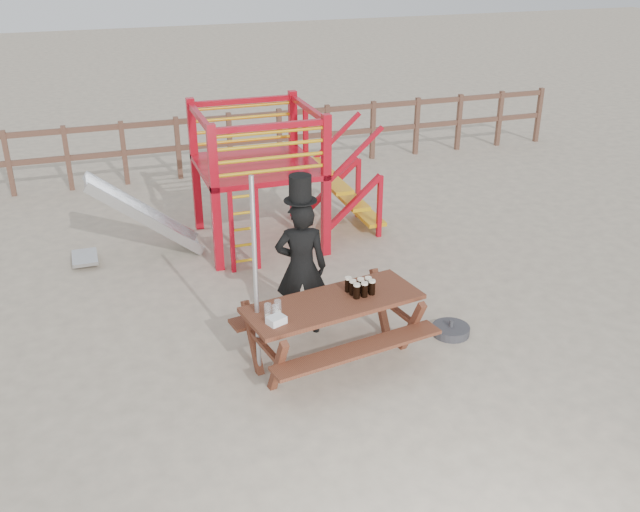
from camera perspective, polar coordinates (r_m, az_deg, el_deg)
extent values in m
plane|color=#BFAE95|center=(8.00, 0.36, -8.78)|extent=(60.00, 60.00, 0.00)
cube|color=brown|center=(13.87, -9.38, 10.70)|extent=(15.00, 0.06, 0.10)
cube|color=brown|center=(14.00, -9.24, 8.70)|extent=(15.00, 0.06, 0.10)
cube|color=brown|center=(13.88, -23.66, 6.78)|extent=(0.09, 0.09, 1.20)
cube|color=brown|center=(13.83, -19.54, 7.38)|extent=(0.09, 0.09, 1.20)
cube|color=brown|center=(13.84, -15.40, 7.94)|extent=(0.09, 0.09, 1.20)
cube|color=brown|center=(13.93, -11.28, 8.46)|extent=(0.09, 0.09, 1.20)
cube|color=brown|center=(14.08, -7.22, 8.93)|extent=(0.09, 0.09, 1.20)
cube|color=brown|center=(14.31, -3.26, 9.34)|extent=(0.09, 0.09, 1.20)
cube|color=brown|center=(14.60, 0.57, 9.70)|extent=(0.09, 0.09, 1.20)
cube|color=brown|center=(14.95, 4.24, 10.00)|extent=(0.09, 0.09, 1.20)
cube|color=brown|center=(15.36, 7.74, 10.25)|extent=(0.09, 0.09, 1.20)
cube|color=brown|center=(15.82, 11.05, 10.45)|extent=(0.09, 0.09, 1.20)
cube|color=brown|center=(16.34, 14.16, 10.61)|extent=(0.09, 0.09, 1.20)
cube|color=brown|center=(16.89, 17.08, 10.73)|extent=(0.09, 0.09, 1.20)
cube|color=#B80C1C|center=(9.82, -8.37, 4.48)|extent=(0.12, 0.12, 2.10)
cube|color=#B80C1C|center=(10.21, 0.49, 5.54)|extent=(0.12, 0.12, 2.10)
cube|color=#B80C1C|center=(11.32, -9.97, 7.13)|extent=(0.12, 0.12, 2.10)
cube|color=#B80C1C|center=(11.65, -2.14, 8.01)|extent=(0.12, 0.12, 2.10)
cube|color=#B80C1C|center=(10.67, -5.03, 7.17)|extent=(1.72, 1.72, 0.08)
cube|color=#B80C1C|center=(9.70, -4.02, 10.31)|extent=(1.60, 0.08, 0.08)
cube|color=#B80C1C|center=(11.21, -6.23, 12.23)|extent=(1.60, 0.08, 0.08)
cube|color=#B80C1C|center=(10.30, -9.59, 10.90)|extent=(0.08, 1.60, 0.08)
cube|color=#B80C1C|center=(10.67, -0.94, 11.72)|extent=(0.08, 1.60, 0.08)
cylinder|color=gold|center=(9.88, -3.91, 6.83)|extent=(1.50, 0.05, 0.05)
cylinder|color=gold|center=(11.37, -6.08, 9.19)|extent=(1.50, 0.05, 0.05)
cylinder|color=gold|center=(9.82, -3.94, 7.83)|extent=(1.50, 0.05, 0.05)
cylinder|color=gold|center=(11.32, -6.12, 10.06)|extent=(1.50, 0.05, 0.05)
cylinder|color=gold|center=(9.77, -3.98, 8.84)|extent=(1.50, 0.05, 0.05)
cylinder|color=gold|center=(11.27, -6.16, 10.95)|extent=(1.50, 0.05, 0.05)
cylinder|color=gold|center=(9.72, -4.01, 9.86)|extent=(1.50, 0.05, 0.05)
cylinder|color=gold|center=(11.23, -6.21, 11.84)|extent=(1.50, 0.05, 0.05)
cube|color=#B80C1C|center=(9.88, -7.08, 1.87)|extent=(0.06, 0.06, 1.20)
cube|color=#B80C1C|center=(9.95, -5.05, 2.14)|extent=(0.06, 0.06, 1.20)
cylinder|color=gold|center=(10.10, -5.95, -0.35)|extent=(0.36, 0.04, 0.04)
cylinder|color=gold|center=(10.00, -6.01, 0.90)|extent=(0.36, 0.04, 0.04)
cylinder|color=gold|center=(9.90, -6.07, 2.16)|extent=(0.36, 0.04, 0.04)
cylinder|color=gold|center=(9.81, -6.13, 3.45)|extent=(0.36, 0.04, 0.04)
cylinder|color=gold|center=(9.73, -6.20, 4.77)|extent=(0.36, 0.04, 0.04)
cube|color=gold|center=(10.96, -0.16, 7.09)|extent=(0.30, 0.90, 0.06)
cube|color=gold|center=(11.14, 1.21, 5.76)|extent=(0.30, 0.90, 0.06)
cube|color=gold|center=(11.34, 2.53, 4.48)|extent=(0.30, 0.90, 0.06)
cube|color=gold|center=(11.55, 3.80, 3.24)|extent=(0.30, 0.90, 0.06)
cube|color=#B80C1C|center=(10.85, 2.62, 4.19)|extent=(0.95, 0.08, 0.86)
cube|color=#B80C1C|center=(11.64, 1.00, 5.68)|extent=(0.95, 0.08, 0.86)
cube|color=silver|center=(10.62, -13.85, 3.09)|extent=(1.53, 0.55, 1.21)
cube|color=silver|center=(10.35, -13.71, 2.78)|extent=(1.58, 0.04, 1.28)
cube|color=silver|center=(10.85, -14.03, 3.79)|extent=(1.58, 0.04, 1.28)
cube|color=silver|center=(10.79, -18.30, -0.12)|extent=(0.35, 0.55, 0.05)
cube|color=brown|center=(7.72, 1.08, -3.78)|extent=(2.04, 1.05, 0.05)
cube|color=brown|center=(7.48, 3.10, -7.47)|extent=(1.97, 0.59, 0.04)
cube|color=brown|center=(8.28, -0.77, -3.99)|extent=(1.97, 0.59, 0.04)
cube|color=brown|center=(7.60, -4.44, -7.72)|extent=(0.27, 1.17, 0.70)
cube|color=brown|center=(8.30, 6.05, -4.74)|extent=(0.27, 1.17, 0.70)
imported|color=black|center=(8.27, -1.51, -0.96)|extent=(0.69, 0.54, 1.66)
cube|color=#0C8819|center=(8.31, -1.57, 0.68)|extent=(0.07, 0.03, 0.39)
cylinder|color=black|center=(7.94, -1.58, 4.47)|extent=(0.38, 0.38, 0.01)
cylinder|color=black|center=(7.89, -1.59, 5.49)|extent=(0.25, 0.25, 0.29)
cube|color=white|center=(7.98, -1.64, 6.47)|extent=(0.13, 0.04, 0.03)
cylinder|color=#B2B2B7|center=(7.36, -5.17, -1.94)|extent=(0.05, 0.05, 2.26)
cylinder|color=#343439|center=(8.69, 10.42, -5.86)|extent=(0.45, 0.45, 0.10)
cylinder|color=#343439|center=(8.64, 10.46, -5.32)|extent=(0.05, 0.05, 0.09)
cube|color=white|center=(7.29, -3.52, -5.14)|extent=(0.22, 0.20, 0.08)
cylinder|color=black|center=(7.75, 2.95, -2.88)|extent=(0.07, 0.07, 0.15)
cylinder|color=#FBECCD|center=(7.71, 2.96, -2.32)|extent=(0.08, 0.08, 0.02)
cylinder|color=black|center=(7.78, 3.57, -2.76)|extent=(0.07, 0.07, 0.15)
cylinder|color=#FBECCD|center=(7.74, 3.59, -2.20)|extent=(0.08, 0.08, 0.02)
cylinder|color=black|center=(7.84, 4.17, -2.58)|extent=(0.07, 0.07, 0.15)
cylinder|color=#FBECCD|center=(7.80, 4.19, -2.02)|extent=(0.08, 0.08, 0.02)
cylinder|color=black|center=(7.82, 2.63, -2.59)|extent=(0.07, 0.07, 0.15)
cylinder|color=#FBECCD|center=(7.78, 2.64, -2.03)|extent=(0.08, 0.08, 0.02)
cylinder|color=black|center=(7.87, 3.26, -2.43)|extent=(0.07, 0.07, 0.15)
cylinder|color=#FBECCD|center=(7.83, 3.28, -1.87)|extent=(0.08, 0.08, 0.02)
cylinder|color=black|center=(7.90, 3.86, -2.34)|extent=(0.07, 0.07, 0.15)
cylinder|color=#FBECCD|center=(7.86, 3.88, -1.78)|extent=(0.08, 0.08, 0.02)
cylinder|color=black|center=(7.88, 2.27, -2.34)|extent=(0.07, 0.07, 0.15)
cylinder|color=#FBECCD|center=(7.85, 2.28, -1.79)|extent=(0.08, 0.08, 0.02)
cylinder|color=silver|center=(7.40, -4.19, -4.36)|extent=(0.07, 0.07, 0.15)
cylinder|color=#FBECCD|center=(7.43, -4.18, -4.80)|extent=(0.07, 0.07, 0.02)
cylinder|color=silver|center=(7.36, -3.59, -4.49)|extent=(0.07, 0.07, 0.15)
cylinder|color=#FBECCD|center=(7.39, -3.58, -4.93)|extent=(0.07, 0.07, 0.02)
cylinder|color=silver|center=(7.46, -3.40, -4.08)|extent=(0.07, 0.07, 0.15)
cylinder|color=#FBECCD|center=(7.49, -3.38, -4.51)|extent=(0.07, 0.07, 0.02)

